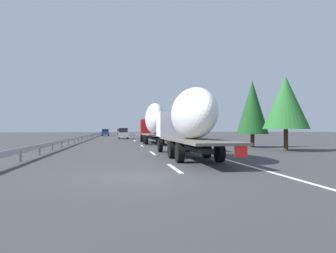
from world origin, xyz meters
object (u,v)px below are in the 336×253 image
(truck_lead, at_px, (154,122))
(truck_trailing, at_px, (188,119))
(car_blue_sedan, at_px, (105,132))
(car_silver_hatch, at_px, (120,131))
(car_white_van, at_px, (123,133))
(road_sign, at_px, (157,126))

(truck_lead, distance_m, truck_trailing, 18.21)
(truck_lead, bearing_deg, car_blue_sedan, 9.99)
(car_silver_hatch, xyz_separation_m, car_white_van, (-48.75, -0.36, 0.03))
(truck_trailing, bearing_deg, car_silver_hatch, 2.47)
(truck_trailing, relative_size, car_white_van, 3.21)
(truck_lead, xyz_separation_m, car_silver_hatch, (67.76, 3.71, -1.74))
(truck_trailing, height_order, car_white_van, truck_trailing)
(truck_lead, xyz_separation_m, truck_trailing, (-18.21, -0.00, -0.30))
(truck_lead, relative_size, car_silver_hatch, 2.99)
(car_blue_sedan, distance_m, car_white_van, 23.94)
(truck_lead, bearing_deg, car_silver_hatch, 3.14)
(road_sign, bearing_deg, truck_lead, 171.61)
(car_blue_sedan, distance_m, road_sign, 24.06)
(car_blue_sedan, xyz_separation_m, car_white_van, (-23.58, -4.15, 0.07))
(truck_lead, distance_m, road_sign, 21.26)
(car_blue_sedan, height_order, car_silver_hatch, car_silver_hatch)
(car_silver_hatch, bearing_deg, truck_lead, -176.86)
(car_silver_hatch, relative_size, road_sign, 1.33)
(car_blue_sedan, bearing_deg, car_silver_hatch, -8.56)
(truck_trailing, relative_size, car_silver_hatch, 3.16)
(truck_lead, height_order, truck_trailing, truck_lead)
(car_silver_hatch, height_order, car_white_van, car_white_van)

